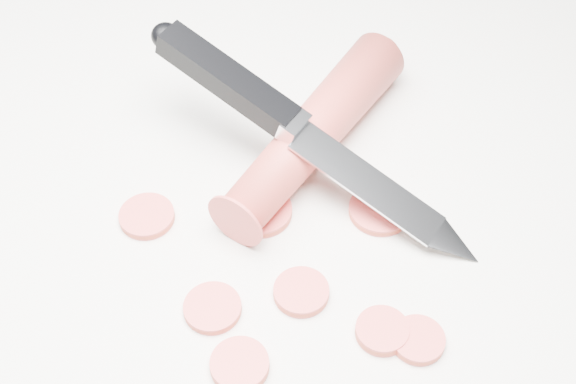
{
  "coord_description": "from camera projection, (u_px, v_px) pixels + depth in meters",
  "views": [
    {
      "loc": [
        -0.02,
        -0.32,
        0.4
      ],
      "look_at": [
        0.0,
        0.0,
        0.02
      ],
      "focal_mm": 50.0,
      "sensor_mm": 36.0,
      "label": 1
    }
  ],
  "objects": [
    {
      "name": "carrot_slice_2",
      "position": [
        212.0,
        308.0,
        0.46
      ],
      "size": [
        0.03,
        0.03,
        0.01
      ],
      "primitive_type": "cylinder",
      "color": "#CE3C39",
      "rests_on": "ground"
    },
    {
      "name": "ground",
      "position": [
        288.0,
        213.0,
        0.51
      ],
      "size": [
        2.4,
        2.4,
        0.0
      ],
      "primitive_type": "plane",
      "color": "silver",
      "rests_on": "ground"
    },
    {
      "name": "carrot_slice_1",
      "position": [
        301.0,
        292.0,
        0.47
      ],
      "size": [
        0.03,
        0.03,
        0.01
      ],
      "primitive_type": "cylinder",
      "color": "#CE3C39",
      "rests_on": "ground"
    },
    {
      "name": "carrot_slice_7",
      "position": [
        147.0,
        216.0,
        0.51
      ],
      "size": [
        0.03,
        0.03,
        0.01
      ],
      "primitive_type": "cylinder",
      "color": "#CE3C39",
      "rests_on": "ground"
    },
    {
      "name": "kitchen_knife",
      "position": [
        312.0,
        136.0,
        0.5
      ],
      "size": [
        0.21,
        0.17,
        0.08
      ],
      "primitive_type": null,
      "color": "silver",
      "rests_on": "ground"
    },
    {
      "name": "carrot",
      "position": [
        314.0,
        131.0,
        0.53
      ],
      "size": [
        0.13,
        0.17,
        0.03
      ],
      "primitive_type": "cylinder",
      "rotation": [
        1.57,
        0.0,
        -0.63
      ],
      "color": "#B9332C",
      "rests_on": "ground"
    },
    {
      "name": "carrot_slice_0",
      "position": [
        240.0,
        365.0,
        0.44
      ],
      "size": [
        0.03,
        0.03,
        0.01
      ],
      "primitive_type": "cylinder",
      "color": "#CE3C39",
      "rests_on": "ground"
    },
    {
      "name": "carrot_slice_6",
      "position": [
        382.0,
        331.0,
        0.45
      ],
      "size": [
        0.03,
        0.03,
        0.01
      ],
      "primitive_type": "cylinder",
      "color": "#CE3C39",
      "rests_on": "ground"
    },
    {
      "name": "carrot_slice_5",
      "position": [
        261.0,
        211.0,
        0.51
      ],
      "size": [
        0.04,
        0.04,
        0.01
      ],
      "primitive_type": "cylinder",
      "color": "#CE3C39",
      "rests_on": "ground"
    },
    {
      "name": "carrot_slice_3",
      "position": [
        418.0,
        340.0,
        0.45
      ],
      "size": [
        0.03,
        0.03,
        0.01
      ],
      "primitive_type": "cylinder",
      "color": "#CE3C39",
      "rests_on": "ground"
    },
    {
      "name": "carrot_slice_4",
      "position": [
        380.0,
        210.0,
        0.51
      ],
      "size": [
        0.04,
        0.04,
        0.01
      ],
      "primitive_type": "cylinder",
      "color": "#CE3C39",
      "rests_on": "ground"
    }
  ]
}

